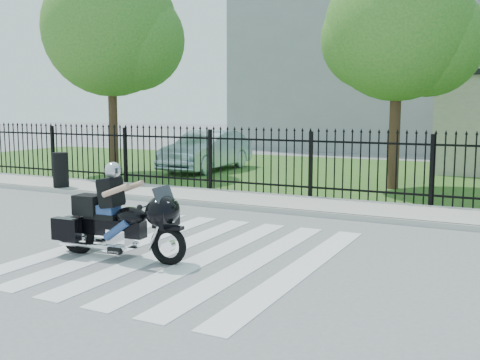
% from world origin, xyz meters
% --- Properties ---
extents(ground, '(120.00, 120.00, 0.00)m').
position_xyz_m(ground, '(0.00, 0.00, 0.00)').
color(ground, slate).
rests_on(ground, ground).
extents(crosswalk, '(5.00, 5.50, 0.01)m').
position_xyz_m(crosswalk, '(0.00, 0.00, 0.01)').
color(crosswalk, silver).
rests_on(crosswalk, ground).
extents(sidewalk, '(40.00, 2.00, 0.12)m').
position_xyz_m(sidewalk, '(0.00, 5.00, 0.06)').
color(sidewalk, '#ADAAA3').
rests_on(sidewalk, ground).
extents(curb, '(40.00, 0.12, 0.12)m').
position_xyz_m(curb, '(0.00, 4.00, 0.06)').
color(curb, '#ADAAA3').
rests_on(curb, ground).
extents(grass_strip, '(40.00, 12.00, 0.02)m').
position_xyz_m(grass_strip, '(0.00, 12.00, 0.01)').
color(grass_strip, '#2E561D').
rests_on(grass_strip, ground).
extents(iron_fence, '(26.00, 0.04, 1.80)m').
position_xyz_m(iron_fence, '(0.00, 6.00, 0.90)').
color(iron_fence, black).
rests_on(iron_fence, ground).
extents(tree_left, '(4.80, 4.80, 7.58)m').
position_xyz_m(tree_left, '(-8.50, 8.50, 5.17)').
color(tree_left, '#382316').
rests_on(tree_left, ground).
extents(tree_mid, '(4.20, 4.20, 6.78)m').
position_xyz_m(tree_mid, '(1.50, 9.00, 4.67)').
color(tree_mid, '#382316').
rests_on(tree_mid, ground).
extents(building_tall, '(15.00, 10.00, 12.00)m').
position_xyz_m(building_tall, '(-3.00, 26.00, 6.00)').
color(building_tall, gray).
rests_on(building_tall, ground).
extents(motorcycle_rider, '(2.41, 0.79, 1.59)m').
position_xyz_m(motorcycle_rider, '(-0.89, -0.70, 0.65)').
color(motorcycle_rider, black).
rests_on(motorcycle_rider, ground).
extents(parked_car, '(1.63, 4.60, 1.51)m').
position_xyz_m(parked_car, '(-5.80, 10.62, 0.78)').
color(parked_car, '#ACC9D9').
rests_on(parked_car, grass_strip).
extents(litter_bin, '(0.51, 0.51, 1.00)m').
position_xyz_m(litter_bin, '(-7.01, 4.30, 0.62)').
color(litter_bin, black).
rests_on(litter_bin, sidewalk).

